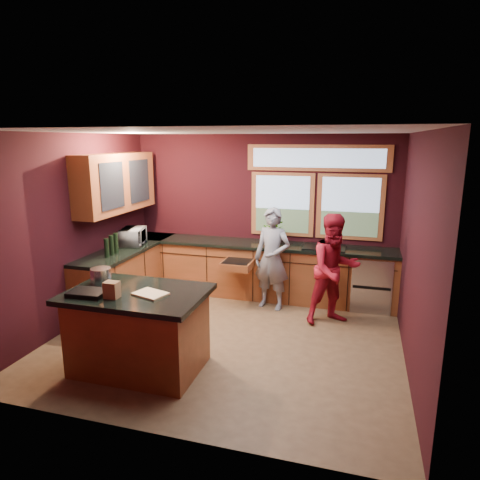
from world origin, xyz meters
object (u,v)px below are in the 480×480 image
at_px(person_grey, 272,259).
at_px(person_red, 334,269).
at_px(island, 139,330).
at_px(stock_pot, 101,276).
at_px(cutting_board, 150,294).

height_order(person_grey, person_red, person_red).
xyz_separation_m(island, stock_pot, (-0.55, 0.15, 0.56)).
xyz_separation_m(island, person_red, (2.05, 1.94, 0.32)).
bearing_deg(person_grey, stock_pot, -115.01).
bearing_deg(person_grey, person_red, -4.59).
distance_m(cutting_board, stock_pot, 0.78).
distance_m(person_grey, person_red, 1.02).
bearing_deg(island, person_grey, 64.22).
distance_m(island, cutting_board, 0.52).
height_order(island, person_red, person_red).
bearing_deg(person_red, island, -168.50).
xyz_separation_m(island, cutting_board, (0.20, -0.05, 0.48)).
relative_size(person_red, stock_pot, 6.69).
distance_m(island, person_red, 2.84).
bearing_deg(person_grey, island, -102.83).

